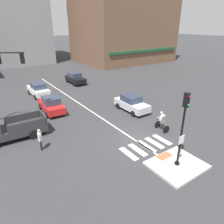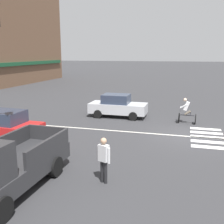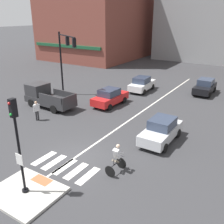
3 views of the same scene
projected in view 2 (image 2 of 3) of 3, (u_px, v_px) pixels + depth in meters
name	position (u px, v px, depth m)	size (l,w,h in m)	color
ground_plane	(189.00, 136.00, 15.02)	(300.00, 300.00, 0.00)	#333335
crosswalk_stripe_a	(210.00, 147.00, 13.17)	(0.44, 1.80, 0.01)	silver
crosswalk_stripe_b	(209.00, 142.00, 13.97)	(0.44, 1.80, 0.01)	silver
crosswalk_stripe_c	(207.00, 137.00, 14.76)	(0.44, 1.80, 0.01)	silver
crosswalk_stripe_d	(206.00, 133.00, 15.56)	(0.44, 1.80, 0.01)	silver
crosswalk_stripe_e	(205.00, 129.00, 16.36)	(0.44, 1.80, 0.01)	silver
lane_centre_line	(30.00, 124.00, 17.47)	(0.14, 28.00, 0.01)	silver
car_red_westbound_far	(3.00, 126.00, 13.91)	(1.98, 4.17, 1.64)	red
car_silver_eastbound_mid	(118.00, 106.00, 19.39)	(1.87, 4.11, 1.64)	silver
cyclist	(187.00, 110.00, 17.52)	(0.75, 1.14, 1.68)	black
pedestrian_at_curb_left	(104.00, 157.00, 9.36)	(0.34, 0.52, 1.67)	black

